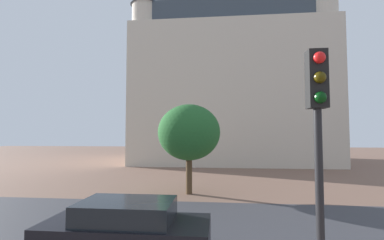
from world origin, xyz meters
TOP-DOWN VIEW (x-y plane):
  - ground_plane at (0.00, 10.00)m, footprint 120.00×120.00m
  - street_asphalt_strip at (0.00, 7.53)m, footprint 120.00×8.58m
  - landmark_building at (2.59, 32.46)m, footprint 22.44×14.99m
  - car_black at (-1.54, 5.64)m, footprint 4.53×2.09m
  - traffic_light_pole at (2.47, 2.68)m, footprint 0.28×0.34m
  - tree_curb_far at (-0.70, 13.54)m, footprint 3.56×3.56m

SIDE VIEW (x-z plane):
  - ground_plane at x=0.00m, z-range 0.00..0.00m
  - street_asphalt_strip at x=0.00m, z-range 0.00..0.00m
  - car_black at x=-1.54m, z-range -0.03..1.52m
  - traffic_light_pole at x=2.47m, z-range 0.93..5.59m
  - tree_curb_far at x=-0.70m, z-range 0.93..6.02m
  - landmark_building at x=2.59m, z-range -5.94..24.88m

